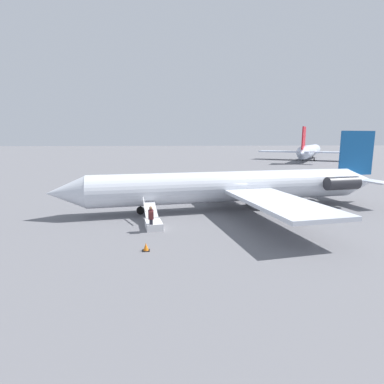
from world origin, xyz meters
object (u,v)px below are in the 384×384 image
object	(u,v)px
airplane_main	(239,186)
airplane_far_left	(310,151)
boarding_stairs	(153,222)
passenger	(151,217)

from	to	relation	value
airplane_main	airplane_far_left	xyz separation A→B (m)	(-39.20, -61.83, 0.74)
airplane_main	boarding_stairs	bearing A→B (deg)	25.36
boarding_stairs	passenger	distance (m)	1.31
airplane_far_left	boarding_stairs	distance (m)	81.51
airplane_main	airplane_far_left	distance (m)	73.21
airplane_main	passenger	bearing A→B (deg)	30.72
airplane_main	passenger	size ratio (longest dim) A/B	17.47
airplane_main	boarding_stairs	distance (m)	9.17
passenger	airplane_far_left	bearing A→B (deg)	-41.91
airplane_far_left	passenger	size ratio (longest dim) A/B	20.40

